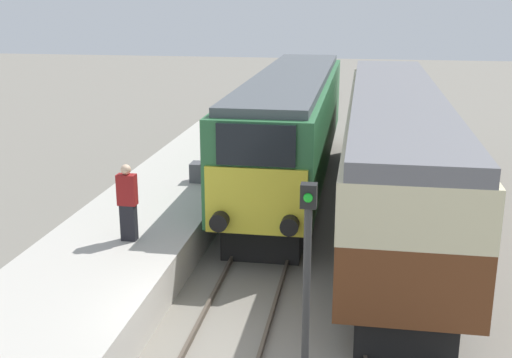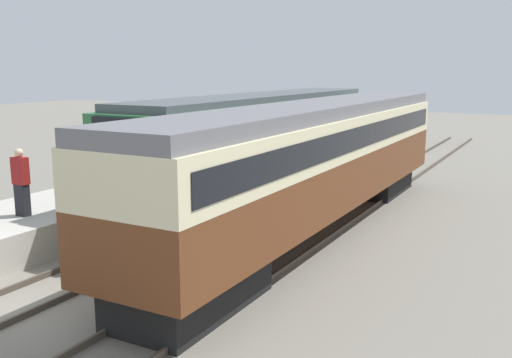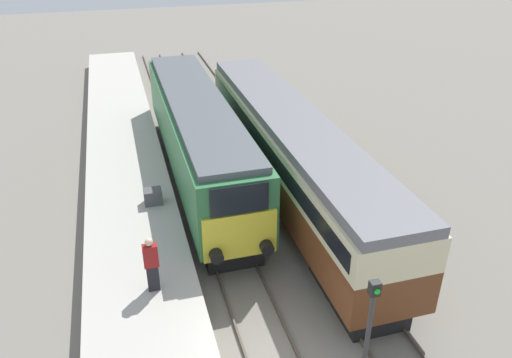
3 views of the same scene
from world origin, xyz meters
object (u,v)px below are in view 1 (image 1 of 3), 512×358
locomotive (291,124)px  passenger_carriage (394,142)px  luggage_crate (202,172)px  person_on_platform (128,203)px  signal_post (307,285)px

locomotive → passenger_carriage: size_ratio=0.90×
locomotive → luggage_crate: bearing=-126.5°
locomotive → passenger_carriage: (3.40, -2.96, 0.13)m
person_on_platform → signal_post: size_ratio=0.47×
signal_post → person_on_platform: bearing=134.4°
person_on_platform → luggage_crate: size_ratio=2.66×
locomotive → person_on_platform: (-2.92, -8.42, -0.35)m
luggage_crate → person_on_platform: bearing=-95.5°
passenger_carriage → person_on_platform: (-6.32, -5.46, -0.48)m
passenger_carriage → luggage_crate: size_ratio=24.93×
locomotive → passenger_carriage: bearing=-41.1°
passenger_carriage → signal_post: signal_post is taller
person_on_platform → signal_post: signal_post is taller
person_on_platform → luggage_crate: 5.21m
locomotive → person_on_platform: 8.92m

